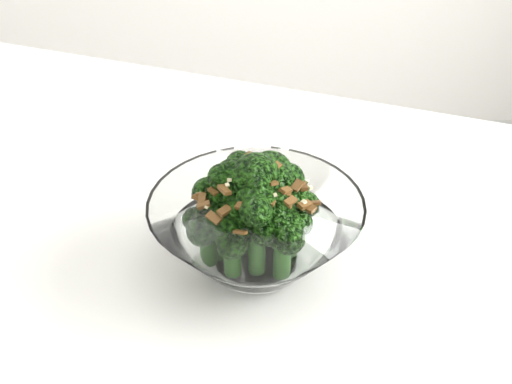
{
  "coord_description": "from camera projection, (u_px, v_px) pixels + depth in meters",
  "views": [
    {
      "loc": [
        0.16,
        -0.36,
        1.13
      ],
      "look_at": [
        0.18,
        0.06,
        0.84
      ],
      "focal_mm": 40.0,
      "sensor_mm": 36.0,
      "label": 1
    }
  ],
  "objects": [
    {
      "name": "broccoli_dish",
      "position": [
        255.0,
        224.0,
        0.54
      ],
      "size": [
        0.2,
        0.2,
        0.12
      ],
      "color": "white",
      "rests_on": "table"
    },
    {
      "name": "table",
      "position": [
        140.0,
        277.0,
        0.65
      ],
      "size": [
        1.42,
        1.21,
        0.75
      ],
      "color": "white",
      "rests_on": "ground"
    }
  ]
}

